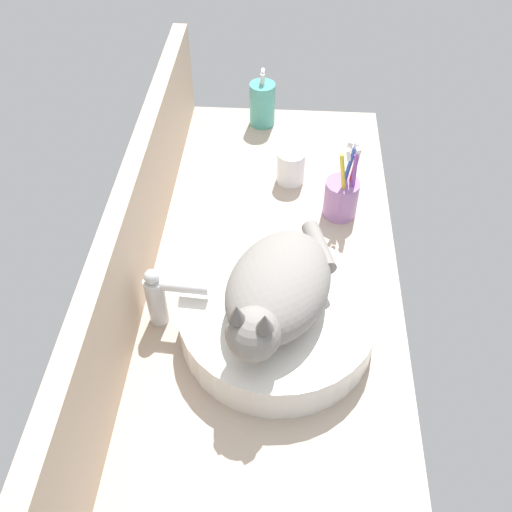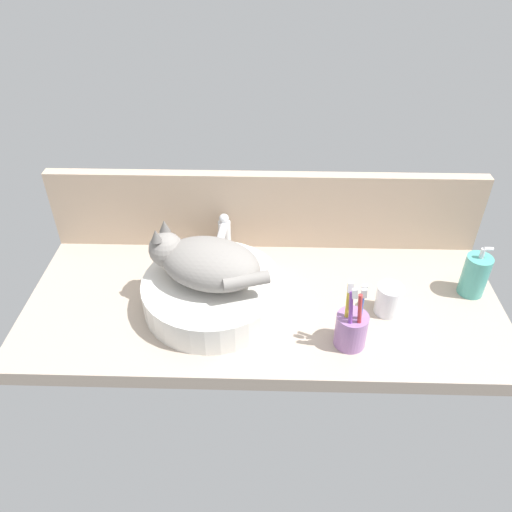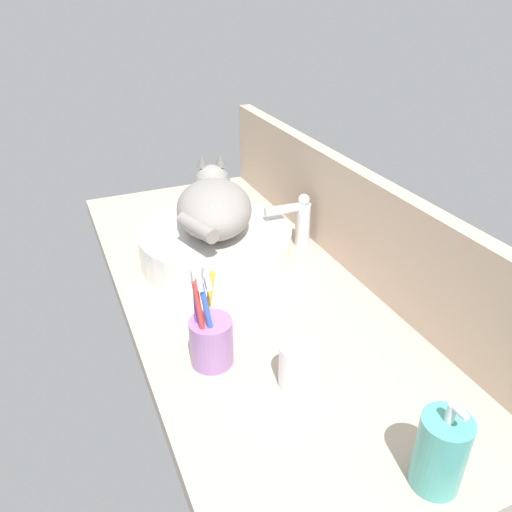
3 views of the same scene
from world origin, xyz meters
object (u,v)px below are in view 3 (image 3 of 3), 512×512
object	(u,v)px
sink_basin	(216,245)
faucet	(299,219)
cat	(214,205)
water_glass	(299,367)
soap_dispenser	(440,452)
toothbrush_cup	(211,339)

from	to	relation	value
sink_basin	faucet	world-z (taller)	faucet
cat	water_glass	size ratio (longest dim) A/B	3.79
faucet	soap_dispenser	bearing A→B (deg)	-12.23
cat	soap_dispenser	world-z (taller)	cat
cat	water_glass	world-z (taller)	cat
sink_basin	toothbrush_cup	world-z (taller)	toothbrush_cup
sink_basin	toothbrush_cup	distance (cm)	36.07
faucet	soap_dispenser	size ratio (longest dim) A/B	0.92
soap_dispenser	water_glass	xyz separation A→B (cm)	(-23.62, -8.10, -2.26)
sink_basin	cat	world-z (taller)	cat
cat	soap_dispenser	bearing A→B (deg)	5.19
soap_dispenser	toothbrush_cup	world-z (taller)	toothbrush_cup
faucet	cat	bearing A→B (deg)	-97.50
sink_basin	faucet	distance (cm)	21.44
sink_basin	soap_dispenser	bearing A→B (deg)	5.56
faucet	toothbrush_cup	distance (cm)	46.93
faucet	toothbrush_cup	xyz separation A→B (cm)	(32.27, -33.99, -2.27)
sink_basin	cat	bearing A→B (deg)	165.87
cat	toothbrush_cup	distance (cm)	38.39
sink_basin	faucet	bearing A→B (deg)	86.18
cat	toothbrush_cup	bearing A→B (deg)	-20.66
cat	faucet	bearing A→B (deg)	82.50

